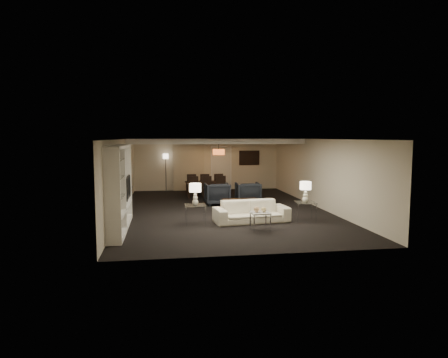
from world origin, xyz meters
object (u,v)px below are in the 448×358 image
Objects in this scene: dining_table at (206,189)px; vase_blue at (114,196)px; armchair_left at (217,194)px; marble_table at (260,221)px; chair_nm at (208,187)px; floor_lamp at (166,173)px; side_table_left at (195,214)px; table_lamp_right at (305,192)px; coffee_table at (241,206)px; table_lamp_left at (195,194)px; side_table_right at (305,211)px; chair_fm at (204,184)px; chair_nl at (193,188)px; pendant_light at (219,152)px; chair_nr at (222,187)px; vase_amber at (117,173)px; chair_fl at (191,184)px; armchair_right at (248,193)px; chair_fr at (217,184)px; sofa at (251,211)px; floor_speaker at (130,201)px.

vase_blue is at bearing -112.51° from dining_table.
marble_table is at bearing 95.46° from armchair_left.
chair_nm is 3.05m from floor_lamp.
armchair_left is at bearing -86.81° from chair_nm.
table_lamp_right reaches higher than side_table_left.
coffee_table is 6.33m from floor_lamp.
armchair_left is 1.44× the size of table_lamp_left.
side_table_right is 1.20× the size of marble_table.
chair_nl is at bearing 64.61° from chair_fm.
table_lamp_right reaches higher than marble_table.
floor_lamp is (-0.80, 7.38, 0.00)m from table_lamp_left.
chair_nl is at bearing -65.98° from floor_lamp.
table_lamp_right is (1.91, -5.68, -1.03)m from pendant_light.
pendant_light is 0.56× the size of chair_nm.
table_lamp_right is 5.26m from chair_nr.
vase_amber is 7.71m from chair_fl.
vase_amber is 0.17× the size of chair_nm.
vase_blue is at bearing 50.03° from armchair_right.
side_table_right is 6.08m from dining_table.
vase_amber is at bearing -98.91° from floor_lamp.
table_lamp_right is 0.68× the size of chair_nm.
side_table_left is at bearing 25.96° from vase_amber.
chair_fr is at bearing 76.30° from side_table_left.
chair_nl is 1.30m from chair_fl.
table_lamp_right is at bearing 99.16° from chair_fr.
sofa is 3.64× the size of side_table_left.
floor_speaker is (-2.01, 1.58, -0.40)m from table_lamp_left.
chair_nl is 1.00× the size of chair_fm.
chair_fr is (0.00, 1.30, 0.00)m from chair_nr.
vase_blue is at bearing -90.00° from vase_amber.
vase_amber is 0.09× the size of floor_lamp.
dining_table is (2.92, 3.97, -0.18)m from floor_speaker.
sofa is 1.82× the size of coffee_table.
sofa is at bearing -67.14° from chair_nl.
table_lamp_left is 0.65× the size of floor_speaker.
chair_nl is at bearing 86.56° from chair_fl.
dining_table is 0.90m from chair_fl.
coffee_table is 3.31m from chair_nr.
pendant_light is 5.90m from sofa.
sofa is at bearing 0.00° from table_lamp_left.
floor_lamp is at bearing 121.02° from chair_nl.
sofa is 14.45× the size of vase_blue.
dining_table is 1.92× the size of chair_fm.
chair_fm reaches higher than dining_table.
table_lamp_right is at bearing -60.37° from floor_lamp.
chair_nl is 1.00× the size of chair_nm.
side_table_left is 0.66× the size of chair_fr.
table_lamp_left is 0.68× the size of chair_nr.
chair_fm is at bearing 81.64° from side_table_left.
armchair_left reaches higher than marble_table.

